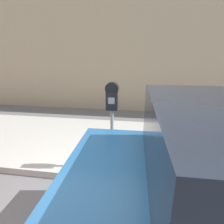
{
  "coord_description": "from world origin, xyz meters",
  "views": [
    {
      "loc": [
        0.91,
        -1.67,
        2.14
      ],
      "look_at": [
        0.48,
        1.16,
        1.22
      ],
      "focal_mm": 28.0,
      "sensor_mm": 36.0,
      "label": 1
    }
  ],
  "objects": [
    {
      "name": "ground_plane",
      "position": [
        0.0,
        0.0,
        0.0
      ],
      "size": [
        60.0,
        60.0,
        0.0
      ],
      "primitive_type": "plane",
      "color": "slate"
    },
    {
      "name": "parking_meter",
      "position": [
        0.48,
        1.16,
        1.32
      ],
      "size": [
        0.22,
        0.15,
        1.6
      ],
      "color": "gray",
      "rests_on": "sidewalk"
    },
    {
      "name": "sidewalk",
      "position": [
        0.0,
        2.2,
        0.07
      ],
      "size": [
        24.0,
        2.8,
        0.14
      ],
      "color": "#ADAAA3",
      "rests_on": "ground_plane"
    },
    {
      "name": "building_facade",
      "position": [
        0.0,
        5.39,
        2.85
      ],
      "size": [
        24.0,
        0.3,
        5.71
      ],
      "color": "tan",
      "rests_on": "ground_plane"
    }
  ]
}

